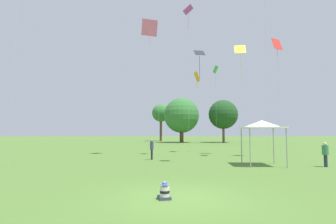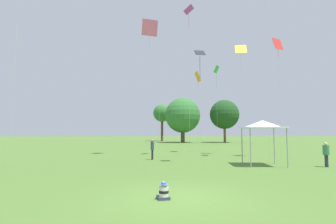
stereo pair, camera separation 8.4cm
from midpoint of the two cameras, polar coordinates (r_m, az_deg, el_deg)
name	(u,v)px [view 2 (the right image)]	position (r m, az deg, el deg)	size (l,w,h in m)	color
ground_plane	(178,198)	(9.31, 2.49, -18.15)	(300.00, 300.00, 0.00)	#4C702D
seated_toddler	(164,192)	(9.04, -0.68, -17.05)	(0.47, 0.54, 0.58)	#383D56
person_standing_0	(152,147)	(21.53, -3.31, -7.67)	(0.37, 0.37, 1.64)	black
person_standing_1	(326,152)	(19.77, 31.28, -7.53)	(0.44, 0.44, 1.58)	#282D42
canopy_tent	(262,125)	(18.83, 19.99, -2.59)	(2.73, 2.73, 3.03)	white
kite_0	(150,31)	(18.24, -3.85, 17.18)	(1.10, 0.58, 9.66)	pink
kite_1	(216,73)	(30.92, 10.58, 8.41)	(0.81, 0.94, 9.83)	green
kite_2	(198,78)	(29.92, 6.58, 7.33)	(0.61, 1.21, 9.01)	orange
kite_4	(278,46)	(26.55, 22.89, 13.01)	(1.17, 0.85, 10.81)	red
kite_6	(189,16)	(27.28, 4.64, 20.20)	(1.14, 1.22, 14.48)	#B738C6
kite_8	(200,58)	(20.01, 7.07, 11.69)	(0.81, 0.66, 8.38)	#1E2328
kite_9	(241,52)	(28.09, 15.66, 12.49)	(1.23, 0.80, 11.11)	yellow
distant_tree_0	(183,115)	(57.86, 3.25, -0.75)	(7.72, 7.72, 9.85)	brown
distant_tree_1	(224,114)	(59.24, 12.22, -0.53)	(6.43, 6.43, 9.42)	brown
distant_tree_2	(162,113)	(67.95, -1.26, -0.30)	(4.59, 4.59, 9.55)	brown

